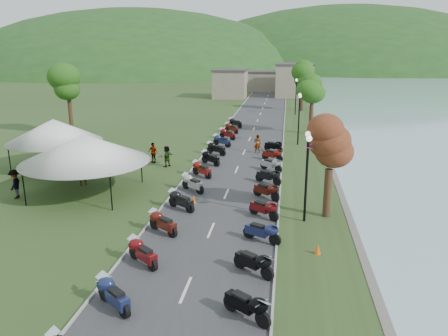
{
  "coord_description": "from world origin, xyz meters",
  "views": [
    {
      "loc": [
        3.79,
        -5.34,
        9.58
      ],
      "look_at": [
        -0.42,
        23.82,
        1.3
      ],
      "focal_mm": 35.0,
      "sensor_mm": 36.0,
      "label": 1
    }
  ],
  "objects_px": {
    "pedestrian_b": "(87,173)",
    "pedestrian_c": "(17,198)",
    "vendor_tent_main": "(86,164)",
    "pedestrian_a": "(84,185)"
  },
  "relations": [
    {
      "from": "vendor_tent_main",
      "to": "pedestrian_b",
      "type": "bearing_deg",
      "value": 116.2
    },
    {
      "from": "pedestrian_a",
      "to": "pedestrian_c",
      "type": "relative_size",
      "value": 1.02
    },
    {
      "from": "pedestrian_a",
      "to": "pedestrian_b",
      "type": "distance_m",
      "value": 3.01
    },
    {
      "from": "pedestrian_b",
      "to": "pedestrian_c",
      "type": "bearing_deg",
      "value": 53.75
    },
    {
      "from": "pedestrian_a",
      "to": "pedestrian_b",
      "type": "xyz_separation_m",
      "value": [
        -1.06,
        2.81,
        0.0
      ]
    },
    {
      "from": "vendor_tent_main",
      "to": "pedestrian_a",
      "type": "height_order",
      "value": "vendor_tent_main"
    },
    {
      "from": "vendor_tent_main",
      "to": "pedestrian_a",
      "type": "bearing_deg",
      "value": 124.79
    },
    {
      "from": "vendor_tent_main",
      "to": "pedestrian_b",
      "type": "xyz_separation_m",
      "value": [
        -2.17,
        4.4,
        -2.0
      ]
    },
    {
      "from": "pedestrian_c",
      "to": "pedestrian_b",
      "type": "bearing_deg",
      "value": 147.81
    },
    {
      "from": "pedestrian_b",
      "to": "pedestrian_c",
      "type": "xyz_separation_m",
      "value": [
        -2.04,
        -6.03,
        0.0
      ]
    }
  ]
}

